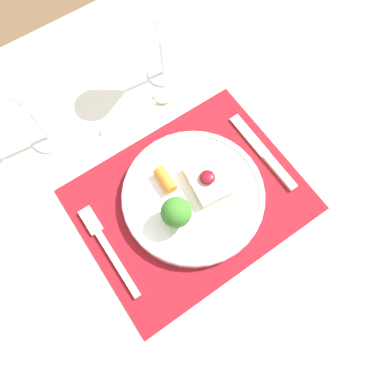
{
  "coord_description": "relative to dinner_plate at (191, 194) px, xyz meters",
  "views": [
    {
      "loc": [
        -0.13,
        -0.19,
        1.4
      ],
      "look_at": [
        0.01,
        0.0,
        0.76
      ],
      "focal_mm": 35.0,
      "sensor_mm": 36.0,
      "label": 1
    }
  ],
  "objects": [
    {
      "name": "ground_plane",
      "position": [
        -0.0,
        -0.0,
        -0.76
      ],
      "size": [
        8.0,
        8.0,
        0.0
      ],
      "primitive_type": "plane",
      "color": "brown"
    },
    {
      "name": "dining_table",
      "position": [
        -0.0,
        -0.0,
        -0.1
      ],
      "size": [
        1.42,
        1.07,
        0.74
      ],
      "color": "white",
      "rests_on": "ground_plane"
    },
    {
      "name": "placemat",
      "position": [
        -0.0,
        -0.0,
        -0.02
      ],
      "size": [
        0.41,
        0.32,
        0.0
      ],
      "primitive_type": "cube",
      "color": "maroon",
      "rests_on": "dining_table"
    },
    {
      "name": "dinner_plate",
      "position": [
        0.0,
        0.0,
        0.0
      ],
      "size": [
        0.27,
        0.27,
        0.08
      ],
      "color": "white",
      "rests_on": "placemat"
    },
    {
      "name": "fork",
      "position": [
        -0.18,
        0.01,
        -0.01
      ],
      "size": [
        0.02,
        0.19,
        0.01
      ],
      "rotation": [
        0.0,
        0.0,
        -0.02
      ],
      "color": "beige",
      "rests_on": "placemat"
    },
    {
      "name": "knife",
      "position": [
        0.17,
        -0.02,
        -0.01
      ],
      "size": [
        0.02,
        0.19,
        0.01
      ],
      "rotation": [
        0.0,
        0.0,
        -0.03
      ],
      "color": "beige",
      "rests_on": "placemat"
    },
    {
      "name": "spoon",
      "position": [
        0.05,
        0.22,
        -0.01
      ],
      "size": [
        0.18,
        0.04,
        0.01
      ],
      "rotation": [
        0.0,
        0.0,
        -0.0
      ],
      "color": "beige",
      "rests_on": "dining_table"
    },
    {
      "name": "wine_glass_near",
      "position": [
        0.11,
        0.27,
        0.12
      ],
      "size": [
        0.08,
        0.08,
        0.19
      ],
      "color": "white",
      "rests_on": "dining_table"
    },
    {
      "name": "wine_glass_far",
      "position": [
        -0.16,
        0.26,
        0.12
      ],
      "size": [
        0.08,
        0.08,
        0.19
      ],
      "color": "white",
      "rests_on": "dining_table"
    }
  ]
}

